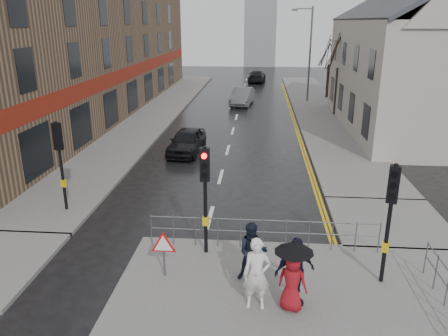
% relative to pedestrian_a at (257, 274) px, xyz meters
% --- Properties ---
extents(ground, '(120.00, 120.00, 0.00)m').
position_rel_pedestrian_a_xyz_m(ground, '(-1.78, 2.40, -1.07)').
color(ground, black).
rests_on(ground, ground).
extents(left_pavement, '(4.00, 44.00, 0.14)m').
position_rel_pedestrian_a_xyz_m(left_pavement, '(-8.28, 25.40, -1.00)').
color(left_pavement, '#605E5B').
rests_on(left_pavement, ground).
extents(right_pavement, '(4.00, 40.00, 0.14)m').
position_rel_pedestrian_a_xyz_m(right_pavement, '(4.72, 27.40, -1.00)').
color(right_pavement, '#605E5B').
rests_on(right_pavement, ground).
extents(pavement_bridge_right, '(4.00, 4.20, 0.14)m').
position_rel_pedestrian_a_xyz_m(pavement_bridge_right, '(4.72, 5.40, -1.00)').
color(pavement_bridge_right, '#605E5B').
rests_on(pavement_bridge_right, ground).
extents(building_left_terrace, '(8.00, 42.00, 10.00)m').
position_rel_pedestrian_a_xyz_m(building_left_terrace, '(-13.78, 24.40, 3.93)').
color(building_left_terrace, brown).
rests_on(building_left_terrace, ground).
extents(building_right_cream, '(9.00, 16.40, 10.10)m').
position_rel_pedestrian_a_xyz_m(building_right_cream, '(10.22, 20.40, 3.71)').
color(building_right_cream, '#B1A99A').
rests_on(building_right_cream, ground).
extents(church_tower, '(5.00, 5.00, 18.00)m').
position_rel_pedestrian_a_xyz_m(church_tower, '(-0.28, 64.40, 7.93)').
color(church_tower, gray).
rests_on(church_tower, ground).
extents(traffic_signal_near_left, '(0.28, 0.27, 3.40)m').
position_rel_pedestrian_a_xyz_m(traffic_signal_near_left, '(-1.58, 2.60, 1.39)').
color(traffic_signal_near_left, black).
rests_on(traffic_signal_near_left, near_pavement).
extents(traffic_signal_near_right, '(0.34, 0.33, 3.40)m').
position_rel_pedestrian_a_xyz_m(traffic_signal_near_right, '(3.42, 1.40, 1.39)').
color(traffic_signal_near_right, black).
rests_on(traffic_signal_near_right, near_pavement).
extents(traffic_signal_far_left, '(0.34, 0.33, 3.40)m').
position_rel_pedestrian_a_xyz_m(traffic_signal_far_left, '(-7.28, 5.41, 1.39)').
color(traffic_signal_far_left, black).
rests_on(traffic_signal_far_left, left_pavement).
extents(guard_railing_front, '(7.14, 0.04, 1.00)m').
position_rel_pedestrian_a_xyz_m(guard_railing_front, '(0.17, 3.00, -0.21)').
color(guard_railing_front, '#595B5E').
rests_on(guard_railing_front, near_pavement).
extents(warning_sign, '(0.80, 0.07, 1.35)m').
position_rel_pedestrian_a_xyz_m(warning_sign, '(-2.58, 1.20, -0.03)').
color(warning_sign, '#595B5E').
rests_on(warning_sign, near_pavement).
extents(street_lamp, '(1.83, 0.25, 8.00)m').
position_rel_pedestrian_a_xyz_m(street_lamp, '(4.04, 30.40, 3.64)').
color(street_lamp, '#595B5E').
rests_on(street_lamp, right_pavement).
extents(tree_near, '(2.40, 2.40, 6.58)m').
position_rel_pedestrian_a_xyz_m(tree_near, '(5.72, 24.40, 4.07)').
color(tree_near, '#30231A').
rests_on(tree_near, right_pavement).
extents(tree_far, '(2.40, 2.40, 5.64)m').
position_rel_pedestrian_a_xyz_m(tree_far, '(6.22, 32.40, 3.35)').
color(tree_far, '#30231A').
rests_on(tree_far, right_pavement).
extents(pedestrian_a, '(0.68, 0.45, 1.86)m').
position_rel_pedestrian_a_xyz_m(pedestrian_a, '(0.00, 0.00, 0.00)').
color(pedestrian_a, silver).
rests_on(pedestrian_a, near_pavement).
extents(pedestrian_b, '(0.85, 0.68, 1.68)m').
position_rel_pedestrian_a_xyz_m(pedestrian_b, '(-0.13, 1.23, -0.09)').
color(pedestrian_b, black).
rests_on(pedestrian_b, near_pavement).
extents(pedestrian_with_umbrella, '(0.96, 0.96, 1.87)m').
position_rel_pedestrian_a_xyz_m(pedestrian_with_umbrella, '(0.87, -0.02, 0.14)').
color(pedestrian_with_umbrella, maroon).
rests_on(pedestrian_with_umbrella, near_pavement).
extents(pedestrian_d, '(1.16, 0.84, 1.83)m').
position_rel_pedestrian_a_xyz_m(pedestrian_d, '(0.93, 0.21, -0.01)').
color(pedestrian_d, black).
rests_on(pedestrian_d, near_pavement).
extents(car_parked, '(1.94, 4.11, 1.36)m').
position_rel_pedestrian_a_xyz_m(car_parked, '(-3.98, 13.60, -0.39)').
color(car_parked, black).
rests_on(car_parked, ground).
extents(car_mid, '(2.10, 4.60, 1.46)m').
position_rel_pedestrian_a_xyz_m(car_mid, '(-1.56, 28.58, -0.34)').
color(car_mid, '#4D4F52').
rests_on(car_mid, ground).
extents(car_far, '(2.22, 4.82, 1.37)m').
position_rel_pedestrian_a_xyz_m(car_far, '(-0.46, 43.69, -0.39)').
color(car_far, black).
rests_on(car_far, ground).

